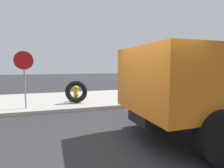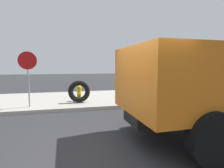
# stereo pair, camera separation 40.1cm
# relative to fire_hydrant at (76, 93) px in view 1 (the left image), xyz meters

# --- Properties ---
(ground_plane) EXTENTS (80.00, 80.00, 0.00)m
(ground_plane) POSITION_rel_fire_hydrant_xyz_m (0.37, -5.58, -0.57)
(ground_plane) COLOR #2D2D30
(sidewalk_curb) EXTENTS (36.00, 5.00, 0.15)m
(sidewalk_curb) POSITION_rel_fire_hydrant_xyz_m (0.37, 0.92, -0.50)
(sidewalk_curb) COLOR #ADA89E
(sidewalk_curb) RESTS_ON ground
(fire_hydrant) EXTENTS (0.26, 0.60, 0.80)m
(fire_hydrant) POSITION_rel_fire_hydrant_xyz_m (0.00, 0.00, 0.00)
(fire_hydrant) COLOR yellow
(fire_hydrant) RESTS_ON sidewalk_curb
(loose_tire) EXTENTS (1.08, 0.50, 1.09)m
(loose_tire) POSITION_rel_fire_hydrant_xyz_m (-0.02, -0.45, 0.12)
(loose_tire) COLOR black
(loose_tire) RESTS_ON sidewalk_curb
(stop_sign) EXTENTS (0.76, 0.08, 2.39)m
(stop_sign) POSITION_rel_fire_hydrant_xyz_m (-2.19, -0.93, 1.24)
(stop_sign) COLOR gray
(stop_sign) RESTS_ON sidewalk_curb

